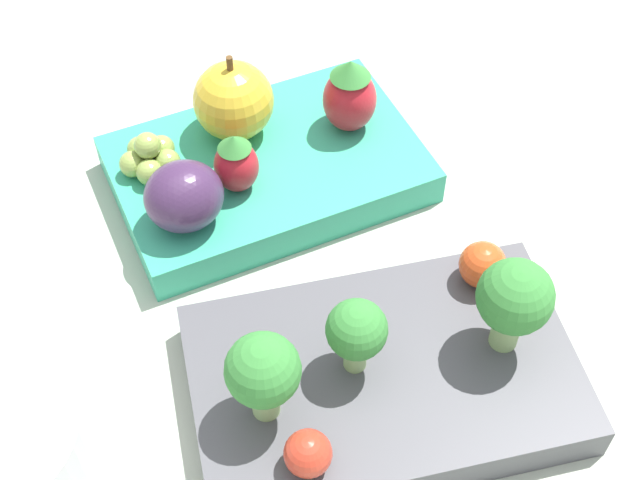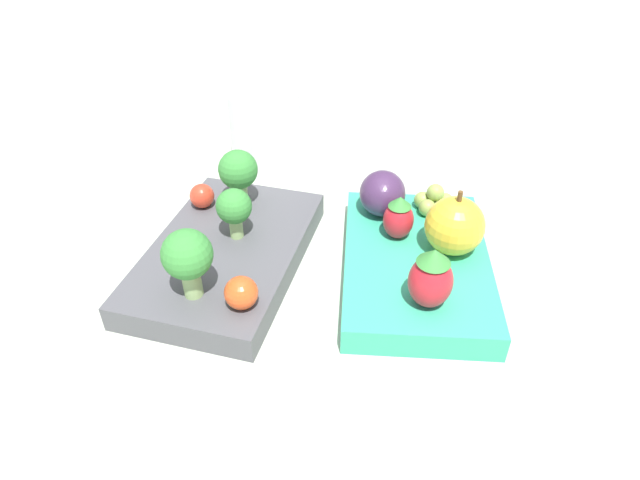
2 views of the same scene
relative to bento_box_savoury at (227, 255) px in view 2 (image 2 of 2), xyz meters
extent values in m
plane|color=#ADB7A3|center=(0.01, -0.08, -0.01)|extent=(4.00, 4.00, 0.00)
cube|color=#4C4C51|center=(0.00, 0.00, 0.00)|extent=(0.21, 0.15, 0.02)
cube|color=#33A87F|center=(0.00, -0.16, 0.00)|extent=(0.19, 0.13, 0.02)
cylinder|color=#93B770|center=(0.01, -0.01, 0.02)|extent=(0.01, 0.01, 0.02)
sphere|color=#388438|center=(0.01, -0.01, 0.04)|extent=(0.03, 0.03, 0.03)
cylinder|color=#93B770|center=(-0.06, 0.01, 0.02)|extent=(0.01, 0.01, 0.02)
sphere|color=#388438|center=(-0.06, 0.01, 0.05)|extent=(0.04, 0.04, 0.04)
cylinder|color=#93B770|center=(0.06, 0.00, 0.02)|extent=(0.01, 0.01, 0.02)
sphere|color=#388438|center=(0.06, 0.00, 0.05)|extent=(0.04, 0.04, 0.04)
sphere|color=red|center=(0.06, 0.03, 0.02)|extent=(0.02, 0.02, 0.02)
sphere|color=#DB4C1E|center=(-0.07, -0.03, 0.02)|extent=(0.03, 0.03, 0.03)
sphere|color=gold|center=(0.01, -0.19, 0.04)|extent=(0.05, 0.05, 0.05)
cylinder|color=brown|center=(0.01, -0.19, 0.06)|extent=(0.00, 0.00, 0.01)
ellipsoid|color=red|center=(-0.05, -0.17, 0.03)|extent=(0.03, 0.03, 0.04)
cone|color=#388438|center=(-0.05, -0.17, 0.06)|extent=(0.03, 0.03, 0.01)
ellipsoid|color=red|center=(0.03, -0.15, 0.03)|extent=(0.03, 0.03, 0.03)
cone|color=#388438|center=(0.03, -0.15, 0.05)|extent=(0.02, 0.02, 0.01)
ellipsoid|color=#42284C|center=(0.06, -0.13, 0.03)|extent=(0.05, 0.04, 0.04)
sphere|color=#8EA84C|center=(0.08, -0.18, 0.02)|extent=(0.02, 0.02, 0.02)
sphere|color=#8EA84C|center=(0.07, -0.17, 0.02)|extent=(0.02, 0.02, 0.02)
sphere|color=#8EA84C|center=(0.06, -0.17, 0.02)|extent=(0.02, 0.02, 0.02)
sphere|color=#8EA84C|center=(0.06, -0.19, 0.02)|extent=(0.02, 0.02, 0.02)
sphere|color=#8EA84C|center=(0.07, -0.19, 0.02)|extent=(0.02, 0.02, 0.02)
sphere|color=#8EA84C|center=(0.07, -0.18, 0.03)|extent=(0.02, 0.02, 0.02)
cylinder|color=white|center=(0.18, 0.00, 0.03)|extent=(0.08, 0.08, 0.08)
camera|label=1|loc=(0.12, 0.21, 0.40)|focal=50.00mm
camera|label=2|loc=(-0.38, -0.12, 0.31)|focal=32.00mm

